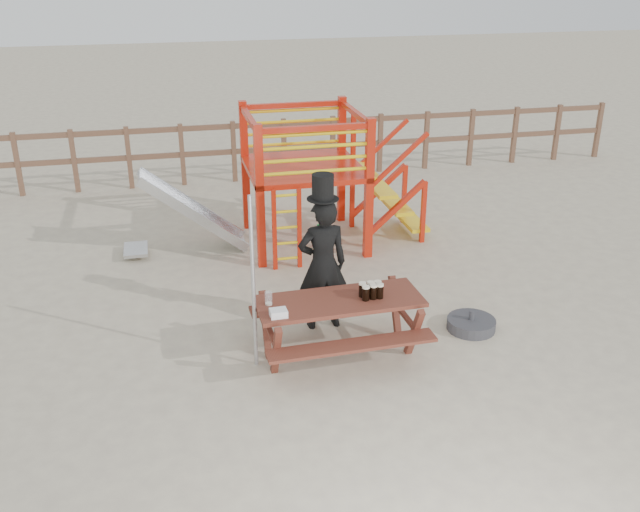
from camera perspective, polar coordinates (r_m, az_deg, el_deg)
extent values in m
plane|color=#C2B697|center=(8.15, 2.60, -8.32)|extent=(60.00, 60.00, 0.00)
cube|color=brown|center=(14.15, -4.96, 10.41)|extent=(15.00, 0.06, 0.10)
cube|color=brown|center=(14.27, -4.89, 8.44)|extent=(15.00, 0.06, 0.10)
cube|color=brown|center=(14.38, -23.04, 6.75)|extent=(0.09, 0.09, 1.20)
cube|color=brown|center=(14.24, -19.07, 7.19)|extent=(0.09, 0.09, 1.20)
cube|color=brown|center=(14.16, -15.03, 7.59)|extent=(0.09, 0.09, 1.20)
cube|color=brown|center=(14.15, -10.96, 7.96)|extent=(0.09, 0.09, 1.20)
cube|color=brown|center=(14.22, -6.90, 8.29)|extent=(0.09, 0.09, 1.20)
cube|color=brown|center=(14.35, -2.89, 8.57)|extent=(0.09, 0.09, 1.20)
cube|color=brown|center=(14.55, 1.03, 8.81)|extent=(0.09, 0.09, 1.20)
cube|color=brown|center=(14.82, 4.83, 9.00)|extent=(0.09, 0.09, 1.20)
cube|color=brown|center=(15.14, 8.49, 9.15)|extent=(0.09, 0.09, 1.20)
cube|color=brown|center=(15.53, 11.98, 9.25)|extent=(0.09, 0.09, 1.20)
cube|color=brown|center=(15.97, 15.29, 9.32)|extent=(0.09, 0.09, 1.20)
cube|color=brown|center=(16.46, 18.42, 9.36)|extent=(0.09, 0.09, 1.20)
cube|color=brown|center=(16.99, 21.36, 9.37)|extent=(0.09, 0.09, 1.20)
cube|color=red|center=(10.08, -4.83, 4.66)|extent=(0.12, 0.12, 2.10)
cube|color=red|center=(10.41, 3.94, 5.30)|extent=(0.12, 0.12, 2.10)
cube|color=red|center=(11.60, -6.01, 7.14)|extent=(0.12, 0.12, 2.10)
cube|color=red|center=(11.88, 1.72, 7.66)|extent=(0.12, 0.12, 2.10)
cube|color=red|center=(10.92, -1.30, 7.05)|extent=(1.72, 1.72, 0.08)
cube|color=red|center=(9.95, -0.39, 10.19)|extent=(1.60, 0.08, 0.08)
cube|color=red|center=(11.49, -2.17, 11.98)|extent=(1.60, 0.08, 0.08)
cube|color=red|center=(10.59, -5.66, 10.89)|extent=(0.08, 1.60, 0.08)
cube|color=red|center=(10.90, 2.86, 11.34)|extent=(0.08, 1.60, 0.08)
cylinder|color=yellow|center=(10.12, -0.38, 6.77)|extent=(1.50, 0.05, 0.05)
cylinder|color=yellow|center=(11.63, -2.13, 8.99)|extent=(1.50, 0.05, 0.05)
cylinder|color=yellow|center=(10.07, -0.38, 7.75)|extent=(1.50, 0.05, 0.05)
cylinder|color=yellow|center=(11.58, -2.14, 9.85)|extent=(1.50, 0.05, 0.05)
cylinder|color=yellow|center=(10.02, -0.39, 8.74)|extent=(1.50, 0.05, 0.05)
cylinder|color=yellow|center=(11.54, -2.15, 10.72)|extent=(1.50, 0.05, 0.05)
cylinder|color=yellow|center=(9.97, -0.39, 9.74)|extent=(1.50, 0.05, 0.05)
cylinder|color=yellow|center=(11.50, -2.17, 11.59)|extent=(1.50, 0.05, 0.05)
cube|color=red|center=(10.12, -3.67, 2.06)|extent=(0.06, 0.06, 1.20)
cube|color=red|center=(10.18, -1.67, 2.23)|extent=(0.06, 0.06, 1.20)
cylinder|color=yellow|center=(10.32, -2.62, -0.18)|extent=(0.36, 0.04, 0.04)
cylinder|color=yellow|center=(10.23, -2.64, 1.05)|extent=(0.36, 0.04, 0.04)
cylinder|color=yellow|center=(10.14, -2.67, 2.30)|extent=(0.36, 0.04, 0.04)
cylinder|color=yellow|center=(10.05, -2.70, 3.57)|extent=(0.36, 0.04, 0.04)
cylinder|color=yellow|center=(9.97, -2.72, 4.87)|extent=(0.36, 0.04, 0.04)
cube|color=yellow|center=(11.17, 3.51, 6.76)|extent=(0.30, 0.90, 0.06)
cube|color=yellow|center=(11.34, 4.84, 5.38)|extent=(0.30, 0.90, 0.06)
cube|color=yellow|center=(11.52, 6.12, 4.05)|extent=(0.30, 0.90, 0.06)
cube|color=yellow|center=(11.72, 7.35, 2.76)|extent=(0.30, 0.90, 0.06)
cube|color=red|center=(11.03, 6.10, 3.82)|extent=(0.95, 0.08, 0.86)
cube|color=red|center=(11.84, 4.71, 5.26)|extent=(0.95, 0.08, 0.86)
cube|color=silver|center=(10.90, -10.07, 3.45)|extent=(1.53, 0.55, 1.21)
cube|color=silver|center=(10.63, -9.99, 3.16)|extent=(1.58, 0.04, 1.28)
cube|color=silver|center=(11.14, -10.18, 4.10)|extent=(1.58, 0.04, 1.28)
cube|color=silver|center=(11.09, -14.52, 0.51)|extent=(0.35, 0.55, 0.05)
cube|color=brown|center=(7.90, 1.56, -3.63)|extent=(1.87, 0.75, 0.05)
cube|color=brown|center=(7.61, 2.61, -7.17)|extent=(1.85, 0.32, 0.04)
cube|color=brown|center=(8.46, 0.58, -3.78)|extent=(1.85, 0.32, 0.04)
cube|color=brown|center=(7.91, -3.96, -6.60)|extent=(0.11, 1.11, 0.66)
cube|color=brown|center=(8.30, 6.76, -5.19)|extent=(0.11, 1.11, 0.66)
imported|color=black|center=(8.47, 0.22, -0.70)|extent=(0.61, 0.42, 1.64)
cube|color=#0D9630|center=(8.51, -0.02, 0.86)|extent=(0.07, 0.02, 0.38)
cylinder|color=black|center=(8.16, 0.23, 4.60)|extent=(0.37, 0.37, 0.01)
cylinder|color=black|center=(8.12, 0.23, 5.60)|extent=(0.25, 0.25, 0.28)
cube|color=white|center=(8.20, -0.01, 6.52)|extent=(0.13, 0.01, 0.03)
cylinder|color=#B2B2B7|center=(7.62, -5.36, -2.25)|extent=(0.04, 0.04, 1.99)
cylinder|color=#333438|center=(8.91, 12.00, -5.36)|extent=(0.59, 0.59, 0.14)
cylinder|color=#333438|center=(8.85, 12.06, -4.65)|extent=(0.07, 0.07, 0.11)
cube|color=white|center=(7.53, -3.34, -4.58)|extent=(0.18, 0.15, 0.08)
cylinder|color=black|center=(7.85, 3.68, -3.05)|extent=(0.08, 0.08, 0.15)
cylinder|color=#F1E3C5|center=(7.81, 3.70, -2.49)|extent=(0.08, 0.08, 0.02)
cylinder|color=black|center=(7.89, 4.29, -2.94)|extent=(0.08, 0.08, 0.15)
cylinder|color=#F1E3C5|center=(7.85, 4.30, -2.38)|extent=(0.08, 0.08, 0.02)
cylinder|color=black|center=(7.91, 4.80, -2.88)|extent=(0.08, 0.08, 0.15)
cylinder|color=#F1E3C5|center=(7.87, 4.82, -2.32)|extent=(0.08, 0.08, 0.02)
cylinder|color=black|center=(7.93, 3.41, -2.76)|extent=(0.08, 0.08, 0.15)
cylinder|color=#F1E3C5|center=(7.89, 3.42, -2.20)|extent=(0.08, 0.08, 0.02)
cylinder|color=black|center=(7.95, 4.07, -2.70)|extent=(0.08, 0.08, 0.15)
cylinder|color=#F1E3C5|center=(7.91, 4.09, -2.14)|extent=(0.08, 0.08, 0.02)
cylinder|color=black|center=(7.97, 4.63, -2.65)|extent=(0.08, 0.08, 0.15)
cylinder|color=#F1E3C5|center=(7.94, 4.65, -2.09)|extent=(0.08, 0.08, 0.02)
cylinder|color=silver|center=(7.76, -4.14, -3.40)|extent=(0.08, 0.08, 0.15)
cylinder|color=#F1E3C5|center=(7.79, -4.12, -3.83)|extent=(0.07, 0.07, 0.02)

